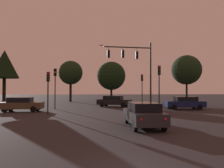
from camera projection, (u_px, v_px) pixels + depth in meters
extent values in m
plane|color=#262326|center=(101.00, 106.00, 30.01)|extent=(168.00, 168.00, 0.00)
cylinder|color=#232326|center=(151.00, 76.00, 25.75)|extent=(0.20, 0.20, 7.99)
cylinder|color=#232326|center=(127.00, 47.00, 25.38)|extent=(5.66, 0.57, 0.14)
ellipsoid|color=#F4EACC|center=(101.00, 45.00, 24.87)|extent=(0.56, 0.28, 0.16)
cylinder|color=#232326|center=(137.00, 49.00, 25.56)|extent=(0.05, 0.05, 0.45)
cube|color=black|center=(137.00, 55.00, 25.54)|extent=(0.32, 0.26, 0.90)
sphere|color=#4C0A0A|center=(136.00, 53.00, 25.69)|extent=(0.18, 0.18, 0.18)
sphere|color=#56380C|center=(136.00, 55.00, 25.68)|extent=(0.18, 0.18, 0.18)
sphere|color=#1EE04C|center=(136.00, 58.00, 25.67)|extent=(0.18, 0.18, 0.18)
cylinder|color=#232326|center=(123.00, 49.00, 25.28)|extent=(0.05, 0.05, 0.35)
cube|color=black|center=(123.00, 54.00, 25.26)|extent=(0.32, 0.26, 0.90)
sphere|color=#4C0A0A|center=(123.00, 52.00, 25.41)|extent=(0.18, 0.18, 0.18)
sphere|color=#56380C|center=(123.00, 54.00, 25.40)|extent=(0.18, 0.18, 0.18)
sphere|color=#1EE04C|center=(123.00, 56.00, 25.39)|extent=(0.18, 0.18, 0.18)
cylinder|color=#232326|center=(109.00, 48.00, 25.00)|extent=(0.05, 0.05, 0.41)
cube|color=black|center=(109.00, 54.00, 24.98)|extent=(0.32, 0.26, 0.90)
sphere|color=#4C0A0A|center=(108.00, 52.00, 25.13)|extent=(0.18, 0.18, 0.18)
sphere|color=#56380C|center=(108.00, 54.00, 25.12)|extent=(0.18, 0.18, 0.18)
sphere|color=#1EE04C|center=(108.00, 57.00, 25.11)|extent=(0.18, 0.18, 0.18)
cylinder|color=#232326|center=(55.00, 93.00, 25.95)|extent=(0.12, 0.12, 3.99)
cube|color=black|center=(55.00, 72.00, 26.02)|extent=(0.34, 0.30, 0.90)
sphere|color=#4C0A0A|center=(55.00, 70.00, 25.88)|extent=(0.18, 0.18, 0.18)
sphere|color=#F9A319|center=(55.00, 72.00, 25.88)|extent=(0.18, 0.18, 0.18)
sphere|color=#0C4219|center=(55.00, 75.00, 25.87)|extent=(0.18, 0.18, 0.18)
cylinder|color=#232326|center=(159.00, 94.00, 21.11)|extent=(0.12, 0.12, 3.80)
cube|color=black|center=(159.00, 70.00, 21.18)|extent=(0.33, 0.28, 0.90)
sphere|color=red|center=(159.00, 67.00, 21.05)|extent=(0.18, 0.18, 0.18)
sphere|color=#56380C|center=(159.00, 70.00, 21.04)|extent=(0.18, 0.18, 0.18)
sphere|color=#0C4219|center=(159.00, 73.00, 21.03)|extent=(0.18, 0.18, 0.18)
cylinder|color=#232326|center=(142.00, 94.00, 29.37)|extent=(0.12, 0.12, 3.53)
cube|color=black|center=(142.00, 78.00, 29.43)|extent=(0.34, 0.30, 0.90)
sphere|color=red|center=(142.00, 76.00, 29.30)|extent=(0.18, 0.18, 0.18)
sphere|color=#56380C|center=(142.00, 78.00, 29.29)|extent=(0.18, 0.18, 0.18)
sphere|color=#0C4219|center=(142.00, 80.00, 29.28)|extent=(0.18, 0.18, 0.18)
cylinder|color=#232326|center=(48.00, 98.00, 20.23)|extent=(0.12, 0.12, 3.10)
cube|color=black|center=(48.00, 77.00, 20.29)|extent=(0.36, 0.32, 0.90)
sphere|color=red|center=(48.00, 74.00, 20.17)|extent=(0.18, 0.18, 0.18)
sphere|color=#56380C|center=(48.00, 77.00, 20.16)|extent=(0.18, 0.18, 0.18)
sphere|color=#0C4219|center=(48.00, 80.00, 20.15)|extent=(0.18, 0.18, 0.18)
cube|color=#232328|center=(143.00, 116.00, 13.49)|extent=(1.87, 4.54, 0.68)
cube|color=black|center=(144.00, 107.00, 13.36)|extent=(1.60, 2.46, 0.52)
cylinder|color=black|center=(126.00, 119.00, 14.89)|extent=(0.20, 0.64, 0.64)
cylinder|color=black|center=(150.00, 118.00, 15.05)|extent=(0.20, 0.64, 0.64)
cylinder|color=black|center=(135.00, 126.00, 11.91)|extent=(0.20, 0.64, 0.64)
cylinder|color=black|center=(164.00, 125.00, 12.07)|extent=(0.20, 0.64, 0.64)
sphere|color=red|center=(141.00, 120.00, 11.17)|extent=(0.14, 0.14, 0.14)
sphere|color=red|center=(166.00, 119.00, 11.29)|extent=(0.14, 0.14, 0.14)
cube|color=#0F1947|center=(184.00, 104.00, 25.37)|extent=(4.60, 2.23, 0.68)
cube|color=black|center=(186.00, 99.00, 25.39)|extent=(2.53, 1.81, 0.52)
cylinder|color=black|center=(174.00, 107.00, 24.50)|extent=(0.65, 0.25, 0.64)
cylinder|color=black|center=(170.00, 106.00, 26.18)|extent=(0.65, 0.25, 0.64)
cylinder|color=black|center=(200.00, 107.00, 24.53)|extent=(0.65, 0.25, 0.64)
cylinder|color=black|center=(194.00, 106.00, 26.22)|extent=(0.65, 0.25, 0.64)
sphere|color=red|center=(206.00, 103.00, 24.74)|extent=(0.14, 0.14, 0.14)
sphere|color=red|center=(201.00, 103.00, 26.06)|extent=(0.14, 0.14, 0.14)
cube|color=#473828|center=(22.00, 105.00, 22.91)|extent=(4.35, 1.85, 0.68)
cube|color=black|center=(20.00, 100.00, 22.91)|extent=(2.35, 1.59, 0.52)
cylinder|color=black|center=(37.00, 108.00, 23.84)|extent=(0.64, 0.20, 0.64)
cylinder|color=black|center=(33.00, 109.00, 22.20)|extent=(0.64, 0.20, 0.64)
cylinder|color=black|center=(11.00, 108.00, 23.59)|extent=(0.64, 0.20, 0.64)
cylinder|color=black|center=(4.00, 109.00, 21.95)|extent=(0.64, 0.20, 0.64)
sphere|color=red|center=(3.00, 104.00, 23.36)|extent=(0.14, 0.14, 0.14)
cube|color=black|center=(114.00, 102.00, 29.44)|extent=(4.85, 3.48, 0.68)
cube|color=black|center=(113.00, 98.00, 29.50)|extent=(2.85, 2.38, 0.52)
cylinder|color=black|center=(126.00, 104.00, 29.63)|extent=(0.66, 0.45, 0.64)
cylinder|color=black|center=(123.00, 105.00, 28.21)|extent=(0.66, 0.45, 0.64)
cylinder|color=black|center=(106.00, 104.00, 30.65)|extent=(0.66, 0.45, 0.64)
cylinder|color=black|center=(102.00, 105.00, 29.23)|extent=(0.66, 0.45, 0.64)
sphere|color=red|center=(101.00, 101.00, 30.78)|extent=(0.14, 0.14, 0.14)
sphere|color=red|center=(97.00, 101.00, 29.65)|extent=(0.14, 0.14, 0.14)
cylinder|color=black|center=(111.00, 94.00, 42.16)|extent=(0.41, 0.41, 3.14)
sphere|color=black|center=(111.00, 76.00, 42.26)|extent=(5.59, 5.59, 5.59)
cylinder|color=black|center=(4.00, 92.00, 29.30)|extent=(0.43, 0.43, 3.94)
cone|color=black|center=(4.00, 64.00, 29.41)|extent=(3.86, 3.86, 3.84)
cylinder|color=black|center=(187.00, 93.00, 32.28)|extent=(0.28, 0.28, 3.78)
sphere|color=black|center=(186.00, 70.00, 32.37)|extent=(4.44, 4.44, 4.44)
cylinder|color=black|center=(71.00, 91.00, 42.29)|extent=(0.47, 0.47, 4.08)
sphere|color=black|center=(71.00, 73.00, 42.40)|extent=(4.70, 4.70, 4.70)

